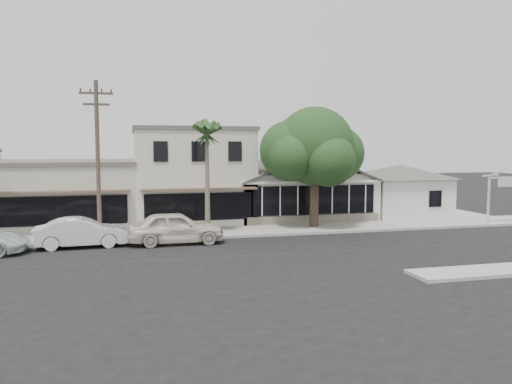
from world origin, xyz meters
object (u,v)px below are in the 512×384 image
object	(u,v)px
utility_pole	(98,158)
car_1	(82,232)
car_0	(176,228)
shade_tree	(313,149)

from	to	relation	value
utility_pole	car_1	world-z (taller)	utility_pole
car_0	shade_tree	xyz separation A→B (m)	(9.28, 3.36, 4.37)
car_1	car_0	bearing A→B (deg)	-95.84
car_0	car_1	bearing A→B (deg)	86.96
car_0	car_1	distance (m)	5.01
utility_pole	car_1	size ratio (longest dim) A/B	1.85
car_1	shade_tree	size ratio (longest dim) A/B	0.61
utility_pole	car_0	xyz separation A→B (m)	(4.12, -1.17, -3.89)
utility_pole	shade_tree	world-z (taller)	utility_pole
shade_tree	utility_pole	bearing A→B (deg)	-170.74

